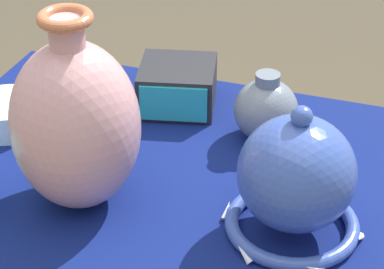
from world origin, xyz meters
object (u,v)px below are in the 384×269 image
(vase_tall_bulbous, at_px, (75,124))
(mosaic_tile_box, at_px, (177,86))
(pot_squat_porcelain, at_px, (7,114))
(jar_round_slate, at_px, (266,109))
(pot_squat_charcoal, at_px, (91,96))
(vase_dome_bell, at_px, (296,181))

(vase_tall_bulbous, height_order, mosaic_tile_box, vase_tall_bulbous)
(mosaic_tile_box, bearing_deg, vase_tall_bulbous, -111.00)
(pot_squat_porcelain, xyz_separation_m, jar_round_slate, (0.47, 0.12, 0.03))
(vase_tall_bulbous, distance_m, jar_round_slate, 0.37)
(pot_squat_charcoal, height_order, jar_round_slate, jar_round_slate)
(vase_dome_bell, bearing_deg, jar_round_slate, 113.05)
(vase_dome_bell, relative_size, mosaic_tile_box, 1.29)
(mosaic_tile_box, distance_m, pot_squat_porcelain, 0.33)
(pot_squat_charcoal, xyz_separation_m, jar_round_slate, (0.34, 0.02, 0.02))
(jar_round_slate, bearing_deg, vase_tall_bulbous, -130.61)
(mosaic_tile_box, relative_size, pot_squat_porcelain, 1.27)
(jar_round_slate, bearing_deg, pot_squat_porcelain, -165.78)
(pot_squat_charcoal, bearing_deg, pot_squat_porcelain, -142.59)
(mosaic_tile_box, relative_size, pot_squat_charcoal, 1.20)
(vase_dome_bell, xyz_separation_m, pot_squat_porcelain, (-0.57, 0.13, -0.07))
(vase_dome_bell, xyz_separation_m, pot_squat_charcoal, (-0.44, 0.22, -0.06))
(jar_round_slate, bearing_deg, vase_dome_bell, -66.95)
(vase_tall_bulbous, xyz_separation_m, mosaic_tile_box, (0.05, 0.34, -0.10))
(mosaic_tile_box, height_order, jar_round_slate, jar_round_slate)
(vase_tall_bulbous, relative_size, vase_dome_bell, 1.47)
(mosaic_tile_box, bearing_deg, pot_squat_porcelain, -160.56)
(pot_squat_charcoal, bearing_deg, vase_tall_bulbous, -68.12)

